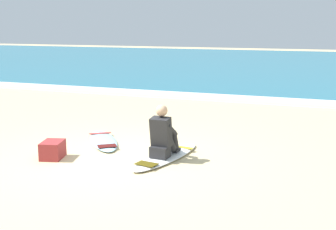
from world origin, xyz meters
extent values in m
plane|color=#CCB584|center=(0.00, 0.00, 0.00)|extent=(80.00, 80.00, 0.00)
cube|color=teal|center=(0.00, 20.82, 0.05)|extent=(80.00, 28.00, 0.10)
cube|color=white|center=(0.00, 7.12, 0.06)|extent=(80.00, 0.90, 0.11)
ellipsoid|color=white|center=(0.85, 0.41, 0.04)|extent=(0.87, 2.14, 0.07)
cube|color=gold|center=(0.95, 0.98, 0.07)|extent=(0.49, 0.18, 0.01)
cube|color=#4C400C|center=(0.74, -0.25, 0.07)|extent=(0.40, 0.30, 0.01)
cube|color=#232326|center=(0.82, 0.19, 0.18)|extent=(0.33, 0.28, 0.20)
cylinder|color=#232326|center=(0.73, 0.38, 0.33)|extent=(0.17, 0.41, 0.43)
cylinder|color=#232326|center=(0.72, 0.58, 0.30)|extent=(0.13, 0.27, 0.42)
cube|color=#232326|center=(0.72, 0.65, 0.10)|extent=(0.11, 0.23, 0.05)
cylinder|color=#232326|center=(0.93, 0.37, 0.33)|extent=(0.17, 0.41, 0.43)
cylinder|color=#232326|center=(0.95, 0.57, 0.30)|extent=(0.13, 0.27, 0.42)
cube|color=#232326|center=(0.96, 0.64, 0.10)|extent=(0.11, 0.23, 0.05)
cube|color=#232326|center=(0.82, 0.23, 0.53)|extent=(0.36, 0.31, 0.57)
sphere|color=tan|center=(0.82, 0.26, 0.92)|extent=(0.21, 0.21, 0.21)
cylinder|color=#232326|center=(0.69, 0.39, 0.55)|extent=(0.11, 0.40, 0.31)
cylinder|color=#232326|center=(0.97, 0.37, 0.55)|extent=(0.11, 0.40, 0.31)
ellipsoid|color=#9ED1E5|center=(-0.79, 0.99, 0.04)|extent=(1.48, 1.75, 0.07)
cube|color=red|center=(-1.09, 1.40, 0.07)|extent=(0.44, 0.36, 0.01)
cube|color=#4A1311|center=(-0.45, 0.53, 0.07)|extent=(0.44, 0.41, 0.01)
cube|color=maroon|center=(-1.09, -0.35, 0.16)|extent=(0.48, 0.56, 0.32)
camera|label=1|loc=(3.66, -6.89, 2.40)|focal=47.31mm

